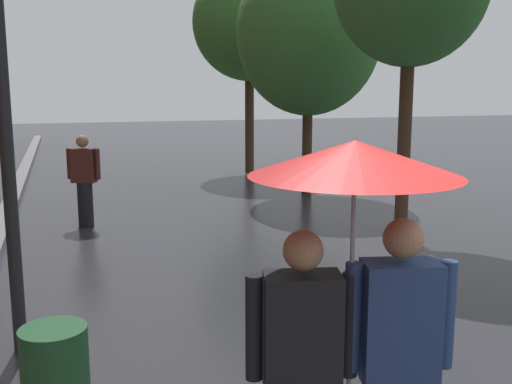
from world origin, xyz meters
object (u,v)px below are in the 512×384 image
couple_under_umbrella (352,284)px  street_tree_3 (249,23)px  pedestrian_walking_midground (84,181)px  street_tree_2 (309,33)px  street_lamp_post (3,95)px

couple_under_umbrella → street_tree_3: bearing=74.8°
couple_under_umbrella → pedestrian_walking_midground: size_ratio=1.35×
street_tree_2 → street_tree_3: 3.87m
couple_under_umbrella → street_lamp_post: 3.59m
street_tree_2 → street_tree_3: size_ratio=0.93×
street_tree_2 → couple_under_umbrella: street_tree_2 is taller
street_tree_3 → street_lamp_post: bearing=-117.6°
street_tree_2 → pedestrian_walking_midground: street_tree_2 is taller
pedestrian_walking_midground → street_tree_3: bearing=49.7°
couple_under_umbrella → street_lamp_post: bearing=122.2°
couple_under_umbrella → street_tree_2: bearing=68.4°
street_tree_2 → couple_under_umbrella: (-3.81, -9.63, -2.14)m
street_tree_3 → couple_under_umbrella: bearing=-105.2°
street_tree_3 → pedestrian_walking_midground: bearing=-130.3°
couple_under_umbrella → pedestrian_walking_midground: (-1.06, 7.89, -0.59)m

